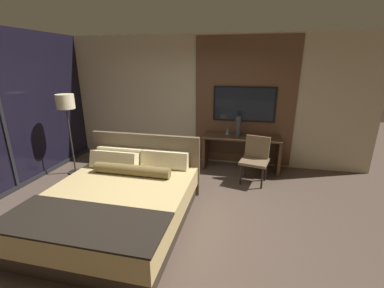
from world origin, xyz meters
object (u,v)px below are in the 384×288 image
Objects in this scene: desk at (241,147)px; tv at (244,104)px; desk_chair at (256,156)px; book at (254,136)px; floor_lamp at (66,108)px; vase_tall at (238,126)px; bed at (119,202)px; vase_short at (227,131)px.

desk is 1.23× the size of tv.
desk_chair reaches higher than book.
floor_lamp is 3.80× the size of vase_tall.
desk is (1.63, 2.38, 0.18)m from bed.
desk is at bearing 36.18° from vase_tall.
bed reaches higher than desk_chair.
vase_tall is at bearing -166.98° from book.
vase_short reaches higher than book.
book is (0.25, 0.01, 0.26)m from desk.
desk is 0.91m from tv.
desk is 3.63m from floor_lamp.
desk is 6.56× the size of book.
book is at bearing 107.19° from desk_chair.
vase_short is 0.63× the size of book.
desk is at bearing 55.51° from bed.
bed is 2.58× the size of desk_chair.
bed is 2.89m from desk.
vase_tall reaches higher than bed.
floor_lamp reaches higher than vase_tall.
desk_chair is at bearing 6.79° from floor_lamp.
tv is 0.71m from book.
book is at bearing 13.02° from vase_tall.
desk is at bearing -177.02° from book.
desk_chair is 0.63m from book.
floor_lamp is at bearing -164.02° from vase_tall.
tv is at bearing 30.35° from vase_short.
vase_short is (-0.31, 0.05, 0.32)m from desk.
floor_lamp is at bearing -159.83° from tv.
vase_tall is at bearing -106.48° from tv.
tv is 1.21m from desk_chair.
floor_lamp is at bearing -160.96° from vase_short.
book is (0.25, -0.22, -0.62)m from tv.
vase_short is at bearing 152.40° from vase_tall.
desk_chair is at bearing -85.42° from book.
floor_lamp is 3.29m from vase_short.
bed is at bearing -123.74° from vase_tall.
tv is at bearing 90.00° from desk.
desk is 0.64m from desk_chair.
tv reaches higher than bed.
bed is at bearing -124.21° from desk_chair.
vase_tall reaches higher than book.
vase_short is (3.06, 1.06, -0.56)m from floor_lamp.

